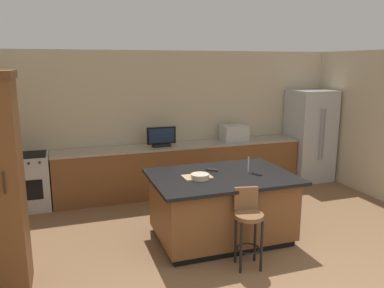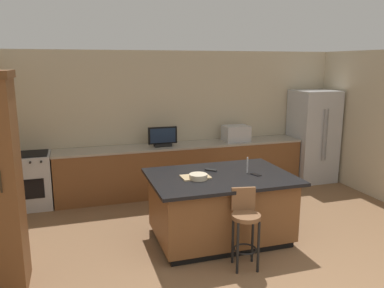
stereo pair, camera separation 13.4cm
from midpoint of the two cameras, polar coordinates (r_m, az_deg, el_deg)
name	(u,v)px [view 1 (the left image)]	position (r m, az deg, el deg)	size (l,w,h in m)	color
wall_back	(178,120)	(7.38, -2.64, 3.54)	(6.82, 0.12, 2.61)	beige
counter_back	(182,168)	(7.19, -2.02, -3.62)	(4.63, 0.62, 0.91)	brown
kitchen_island	(221,206)	(5.33, 3.67, -9.24)	(1.91, 1.34, 0.91)	black
refrigerator	(310,135)	(8.21, 16.68, 1.22)	(0.81, 0.78, 1.85)	#B7BABF
range_oven	(27,182)	(6.94, -23.92, -5.20)	(0.74, 0.63, 0.93)	#B7BABF
microwave	(234,133)	(7.42, 5.79, 1.62)	(0.48, 0.36, 0.30)	#B7BABF
tv_monitor	(161,138)	(6.89, -5.14, 0.95)	(0.52, 0.16, 0.36)	black
sink_faucet_back	(172,138)	(7.10, -3.55, 0.96)	(0.02, 0.02, 0.24)	#B2B2B7
sink_faucet_island	(248,165)	(5.31, 7.68, -3.07)	(0.02, 0.02, 0.22)	#B2B2B7
bar_stool_center	(248,221)	(4.63, 7.52, -11.33)	(0.34, 0.36, 0.95)	brown
fruit_bowl	(200,177)	(4.98, 0.43, -4.88)	(0.24, 0.24, 0.07)	beige
cell_phone	(257,174)	(5.26, 8.92, -4.47)	(0.07, 0.15, 0.01)	black
tv_remote	(212,170)	(5.38, 2.26, -3.89)	(0.04, 0.17, 0.02)	black
cutting_board	(197,177)	(5.06, 0.01, -4.91)	(0.37, 0.25, 0.02)	tan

